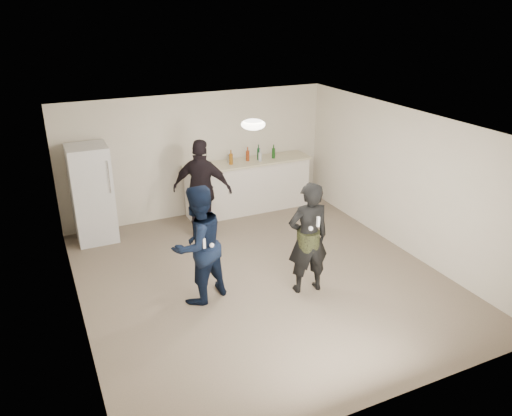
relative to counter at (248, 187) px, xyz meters
name	(u,v)px	position (x,y,z in m)	size (l,w,h in m)	color
floor	(261,278)	(-0.97, -2.67, -0.53)	(6.00, 6.00, 0.00)	#6B5B4C
ceiling	(262,125)	(-0.97, -2.67, 1.98)	(6.00, 6.00, 0.00)	silver
wall_back	(198,155)	(-0.97, 0.33, 0.72)	(6.00, 6.00, 0.00)	beige
wall_front	(389,309)	(-0.97, -5.67, 0.72)	(6.00, 6.00, 0.00)	beige
wall_left	(71,240)	(-3.72, -2.67, 0.72)	(6.00, 6.00, 0.00)	beige
wall_right	(405,181)	(1.78, -2.67, 0.72)	(6.00, 6.00, 0.00)	beige
counter	(248,187)	(0.00, 0.00, 0.00)	(2.60, 0.56, 1.05)	silver
counter_top	(248,162)	(0.00, 0.00, 0.55)	(2.68, 0.64, 0.04)	beige
fridge	(92,194)	(-3.13, -0.07, 0.38)	(0.70, 0.70, 1.80)	silver
fridge_handle	(109,177)	(-2.85, -0.44, 0.78)	(0.02, 0.02, 0.60)	silver
ceiling_dome	(253,124)	(-0.97, -2.37, 1.93)	(0.36, 0.36, 0.16)	white
shaker	(229,158)	(-0.38, 0.10, 0.65)	(0.08, 0.08, 0.17)	#B8B7BC
man	(198,245)	(-2.05, -2.82, 0.37)	(0.87, 0.68, 1.79)	#0F1E3F
woman	(308,238)	(-0.48, -3.27, 0.35)	(0.64, 0.42, 1.76)	black
camo_shorts	(308,240)	(-0.48, -3.27, 0.32)	(0.34, 0.34, 0.28)	#353D1B
spectator	(202,190)	(-1.28, -0.80, 0.41)	(1.10, 0.46, 1.88)	black
remote_man	(204,243)	(-2.05, -3.10, 0.53)	(0.04, 0.04, 0.15)	white
nunchuk_man	(212,245)	(-1.93, -3.07, 0.45)	(0.07, 0.07, 0.07)	white
remote_woman	(318,222)	(-0.48, -3.52, 0.72)	(0.04, 0.04, 0.15)	white
nunchuk_woman	(311,228)	(-0.58, -3.49, 0.62)	(0.07, 0.07, 0.07)	silver
bottle_cluster	(253,156)	(0.10, -0.02, 0.67)	(1.04, 0.20, 0.25)	#124120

